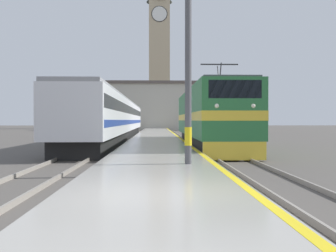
# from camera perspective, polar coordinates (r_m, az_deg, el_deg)

# --- Properties ---
(ground_plane) EXTENTS (200.00, 200.00, 0.00)m
(ground_plane) POSITION_cam_1_polar(r_m,az_deg,el_deg) (37.80, -1.70, -1.93)
(ground_plane) COLOR #514C47
(platform) EXTENTS (4.05, 140.00, 0.41)m
(platform) POSITION_cam_1_polar(r_m,az_deg,el_deg) (32.80, -1.69, -2.00)
(platform) COLOR #ADA89E
(platform) RESTS_ON ground
(rail_track_near) EXTENTS (2.84, 140.00, 0.16)m
(rail_track_near) POSITION_cam_1_polar(r_m,az_deg,el_deg) (32.98, 4.21, -2.29)
(rail_track_near) COLOR #514C47
(rail_track_near) RESTS_ON ground
(rail_track_far) EXTENTS (2.84, 140.00, 0.16)m
(rail_track_far) POSITION_cam_1_polar(r_m,az_deg,el_deg) (33.01, -8.20, -2.29)
(rail_track_far) COLOR #514C47
(rail_track_far) RESTS_ON ground
(locomotive_train) EXTENTS (2.92, 17.20, 4.88)m
(locomotive_train) POSITION_cam_1_polar(r_m,az_deg,el_deg) (25.63, 5.93, 1.21)
(locomotive_train) COLOR black
(locomotive_train) RESTS_ON ground
(passenger_train) EXTENTS (2.92, 40.38, 3.68)m
(passenger_train) POSITION_cam_1_polar(r_m,az_deg,el_deg) (37.08, -7.49, 1.09)
(passenger_train) COLOR black
(passenger_train) RESTS_ON ground
(catenary_mast) EXTENTS (2.67, 0.24, 8.30)m
(catenary_mast) POSITION_cam_1_polar(r_m,az_deg,el_deg) (13.11, 3.51, 13.19)
(catenary_mast) COLOR #4C4C51
(catenary_mast) RESTS_ON platform
(clock_tower) EXTENTS (5.67, 5.67, 32.04)m
(clock_tower) POSITION_cam_1_polar(r_m,az_deg,el_deg) (88.57, -1.27, 10.69)
(clock_tower) COLOR tan
(clock_tower) RESTS_ON ground
(station_building) EXTENTS (28.55, 8.42, 8.85)m
(station_building) POSITION_cam_1_polar(r_m,az_deg,el_deg) (73.63, 0.85, 2.88)
(station_building) COLOR #B7B2A3
(station_building) RESTS_ON ground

